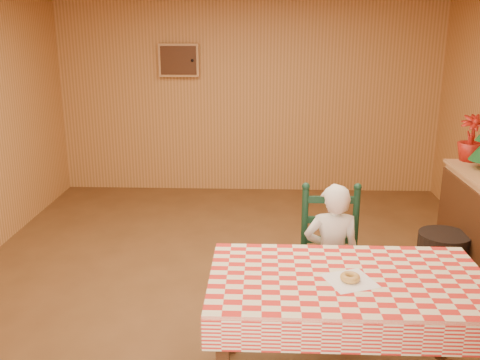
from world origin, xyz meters
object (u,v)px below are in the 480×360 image
Objects in this scene: storage_bin at (442,257)px; dining_table at (348,290)px; ladder_chair at (330,261)px; seated_child at (331,257)px.

dining_table is at bearing -125.47° from storage_bin.
seated_child is at bearing -90.00° from ladder_chair.
seated_child is at bearing 90.00° from dining_table.
storage_bin is (1.09, 0.80, -0.34)m from seated_child.
storage_bin is (1.09, 1.53, -0.47)m from dining_table.
storage_bin is (1.09, 0.74, -0.28)m from ladder_chair.
seated_child is at bearing -143.79° from storage_bin.
dining_table is 3.75× the size of storage_bin.
seated_child is (-0.00, -0.06, 0.06)m from ladder_chair.
ladder_chair is (0.00, 0.79, -0.18)m from dining_table.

